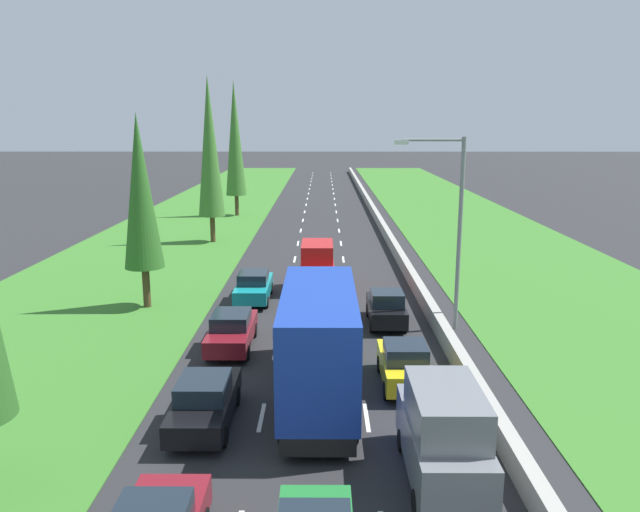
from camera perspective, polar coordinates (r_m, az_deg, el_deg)
name	(u,v)px	position (r m, az deg, el deg)	size (l,w,h in m)	color
ground_plane	(320,216)	(64.31, 0.03, 3.77)	(300.00, 300.00, 0.00)	#28282B
grass_verge_left	(201,216)	(65.59, -11.11, 3.73)	(14.00, 140.00, 0.04)	#387528
grass_verge_right	(456,216)	(65.82, 12.65, 3.69)	(14.00, 140.00, 0.04)	#387528
median_barrier	(374,212)	(64.47, 5.12, 4.13)	(0.44, 120.00, 0.85)	#9E9B93
lane_markings	(320,216)	(64.31, 0.03, 3.78)	(3.64, 116.00, 0.01)	white
black_sedan_left_lane	(205,401)	(20.48, -10.76, -13.23)	(1.82, 4.50, 1.64)	black
grey_van_right_lane	(443,434)	(17.32, 11.47, -16.09)	(1.96, 4.90, 2.82)	slate
yellow_hatchback_right_lane	(404,364)	(23.09, 7.91, -10.02)	(1.74, 3.90, 1.72)	yellow
black_hatchback_right_lane	(386,308)	(29.68, 6.24, -4.86)	(1.74, 3.90, 1.72)	black
blue_box_truck_centre_lane	(319,340)	(21.40, -0.09, -7.86)	(2.46, 9.40, 4.18)	black
maroon_sedan_left_lane_third	(232,330)	(26.77, -8.28, -6.90)	(1.82, 4.50, 1.64)	maroon
black_hatchback_centre_lane	(315,305)	(29.90, -0.49, -4.65)	(1.74, 3.90, 1.72)	black
teal_sedan_left_lane	(254,286)	(33.63, -6.23, -2.84)	(1.82, 4.50, 1.64)	teal
red_van_centre_lane	(317,266)	(35.61, -0.26, -0.93)	(1.96, 4.90, 2.82)	red
poplar_tree_second	(140,193)	(32.51, -16.49, 5.73)	(2.05, 2.05, 10.14)	#4C3823
poplar_tree_third	(210,147)	(49.94, -10.32, 10.01)	(2.13, 2.13, 13.33)	#4C3823
poplar_tree_fourth	(235,139)	(64.47, -7.99, 10.83)	(2.15, 2.15, 13.91)	#4C3823
street_light_mast	(453,220)	(28.57, 12.34, 3.31)	(3.20, 0.28, 9.00)	gray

